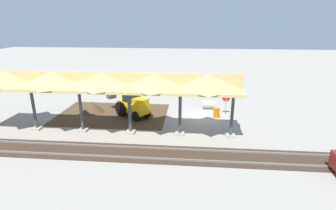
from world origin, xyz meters
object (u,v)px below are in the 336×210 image
at_px(concrete_pipe, 209,105).
at_px(traffic_barrel, 217,113).
at_px(stop_sign, 226,100).
at_px(backhoe, 132,103).

distance_m(concrete_pipe, traffic_barrel, 2.49).
distance_m(stop_sign, backhoe, 8.76).
height_order(backhoe, concrete_pipe, backhoe).
distance_m(backhoe, traffic_barrel, 7.84).
xyz_separation_m(stop_sign, concrete_pipe, (1.48, -1.63, -1.05)).
xyz_separation_m(concrete_pipe, traffic_barrel, (-0.59, 2.42, 0.03)).
distance_m(stop_sign, concrete_pipe, 2.44).
distance_m(stop_sign, traffic_barrel, 1.56).
height_order(backhoe, traffic_barrel, backhoe).
bearing_deg(traffic_barrel, backhoe, 2.82).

